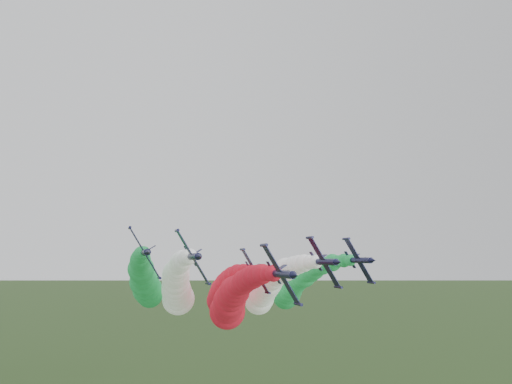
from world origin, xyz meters
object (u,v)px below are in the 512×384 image
jet_outer_left (145,282)px  jet_trail (223,292)px  jet_inner_right (267,288)px  jet_lead (232,300)px  jet_inner_left (177,287)px  jet_outer_right (295,286)px

jet_outer_left → jet_trail: (20.86, 7.22, -3.29)m
jet_inner_right → jet_trail: size_ratio=1.00×
jet_lead → jet_inner_left: jet_inner_left is taller
jet_inner_left → jet_inner_right: 21.55m
jet_trail → jet_inner_right: bearing=-62.8°
jet_lead → jet_inner_right: bearing=40.0°
jet_outer_right → jet_inner_left: bearing=-167.3°
jet_inner_right → jet_outer_right: (10.79, 8.61, 0.07)m
jet_lead → jet_inner_right: size_ratio=1.01×
jet_lead → jet_inner_left: 15.10m
jet_lead → jet_inner_left: size_ratio=1.00×
jet_inner_left → jet_outer_left: size_ratio=1.01×
jet_inner_right → jet_trail: (-7.48, 14.55, -1.75)m
jet_lead → jet_trail: size_ratio=1.01×
jet_lead → jet_outer_right: 28.22m
jet_outer_left → jet_trail: 22.31m
jet_outer_right → jet_trail: 19.30m
jet_inner_right → jet_outer_right: bearing=38.6°
jet_lead → jet_outer_left: 24.23m
jet_inner_right → jet_trail: 16.46m
jet_lead → jet_trail: jet_lead is taller
jet_inner_left → jet_outer_right: size_ratio=1.01×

